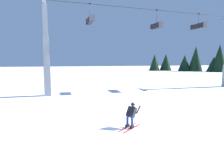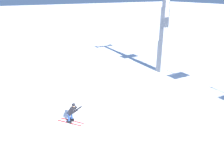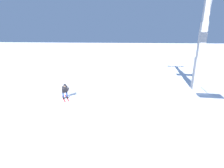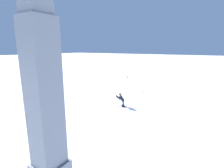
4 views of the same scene
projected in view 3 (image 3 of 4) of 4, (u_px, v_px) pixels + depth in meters
name	position (u px, v px, depth m)	size (l,w,h in m)	color
ground_plane	(70.00, 103.00, 12.50)	(260.00, 260.00, 0.00)	white
skier_carving_main	(65.00, 90.00, 13.06)	(1.62, 1.37, 1.46)	red
lift_tower_near	(201.00, 45.00, 14.71)	(0.67, 2.80, 9.76)	gray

